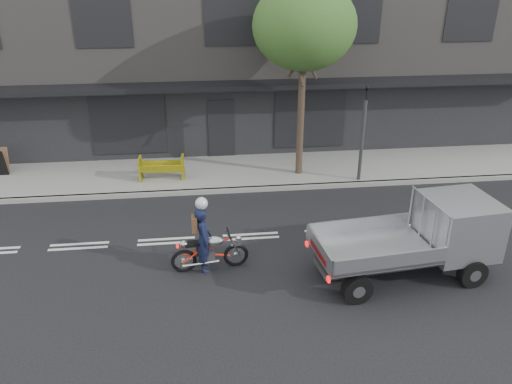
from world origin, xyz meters
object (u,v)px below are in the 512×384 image
(motorcycle, at_px, (210,251))
(flatbed_ute, at_px, (443,230))
(street_tree, at_px, (304,26))
(construction_barrier, at_px, (161,170))
(rider, at_px, (203,239))
(traffic_light_pole, at_px, (362,139))

(motorcycle, bearing_deg, flatbed_ute, -12.97)
(flatbed_ute, bearing_deg, street_tree, 103.91)
(street_tree, xyz_separation_m, construction_barrier, (-4.92, -0.25, -4.68))
(motorcycle, height_order, construction_barrier, construction_barrier)
(street_tree, xyz_separation_m, rider, (-3.55, -5.71, -4.41))
(motorcycle, distance_m, rider, 0.37)
(construction_barrier, bearing_deg, flatbed_ute, -40.52)
(flatbed_ute, bearing_deg, rider, 166.95)
(traffic_light_pole, distance_m, flatbed_ute, 5.62)
(street_tree, distance_m, rider, 8.04)
(motorcycle, relative_size, construction_barrier, 1.25)
(traffic_light_pole, height_order, construction_barrier, traffic_light_pole)
(motorcycle, height_order, rider, rider)
(traffic_light_pole, distance_m, construction_barrier, 7.03)
(street_tree, xyz_separation_m, motorcycle, (-3.40, -5.71, -4.75))
(street_tree, relative_size, rider, 3.90)
(street_tree, relative_size, construction_barrier, 4.27)
(motorcycle, distance_m, flatbed_ute, 5.80)
(street_tree, bearing_deg, construction_barrier, -177.13)
(traffic_light_pole, bearing_deg, rider, -138.82)
(rider, xyz_separation_m, construction_barrier, (-1.37, 5.46, -0.27))
(flatbed_ute, height_order, construction_barrier, flatbed_ute)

